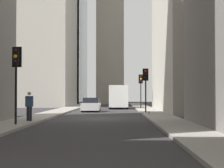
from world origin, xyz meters
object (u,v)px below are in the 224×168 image
object	(u,v)px
delivery_truck	(119,97)
traffic_light_foreground	(16,67)
sedan_white	(91,105)
pedestrian	(29,105)
traffic_light_far_junction	(141,83)
discarded_bottle	(149,113)
traffic_light_midblock	(146,80)

from	to	relation	value
delivery_truck	traffic_light_foreground	distance (m)	28.34
delivery_truck	traffic_light_foreground	bearing A→B (deg)	168.80
sedan_white	pedestrian	distance (m)	16.59
traffic_light_far_junction	pedestrian	size ratio (longest dim) A/B	2.31
pedestrian	sedan_white	bearing A→B (deg)	-9.05
discarded_bottle	traffic_light_far_junction	bearing A→B (deg)	-0.97
pedestrian	discarded_bottle	distance (m)	11.38
delivery_truck	traffic_light_midblock	xyz separation A→B (m)	(-13.32, -2.43, 1.58)
discarded_bottle	pedestrian	bearing A→B (deg)	136.18
traffic_light_far_junction	discarded_bottle	xyz separation A→B (m)	(-16.04, 0.27, -2.87)
sedan_white	traffic_light_foreground	size ratio (longest dim) A/B	1.03
sedan_white	pedestrian	size ratio (longest dim) A/B	2.45
sedan_white	discarded_bottle	world-z (taller)	sedan_white
traffic_light_midblock	discarded_bottle	world-z (taller)	traffic_light_midblock
delivery_truck	traffic_light_far_junction	bearing A→B (deg)	-105.22
pedestrian	traffic_light_midblock	bearing A→B (deg)	-33.91
traffic_light_far_junction	discarded_bottle	world-z (taller)	traffic_light_far_junction
traffic_light_far_junction	pedestrian	distance (m)	25.64
discarded_bottle	traffic_light_foreground	bearing A→B (deg)	144.06
sedan_white	traffic_light_far_junction	distance (m)	9.91
traffic_light_foreground	traffic_light_far_junction	distance (m)	28.23
delivery_truck	sedan_white	world-z (taller)	delivery_truck
traffic_light_foreground	traffic_light_far_junction	world-z (taller)	traffic_light_foreground
traffic_light_midblock	pedestrian	size ratio (longest dim) A/B	2.24
traffic_light_foreground	pedestrian	world-z (taller)	traffic_light_foreground
sedan_white	traffic_light_midblock	bearing A→B (deg)	-132.04
delivery_truck	sedan_white	distance (m)	9.08
traffic_light_foreground	discarded_bottle	size ratio (longest dim) A/B	15.39
sedan_white	discarded_bottle	xyz separation A→B (m)	(-8.19, -5.25, -0.42)
traffic_light_foreground	pedestrian	distance (m)	3.47
delivery_truck	discarded_bottle	xyz separation A→B (m)	(-16.79, -2.45, -1.21)
sedan_white	pedestrian	bearing A→B (deg)	170.95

